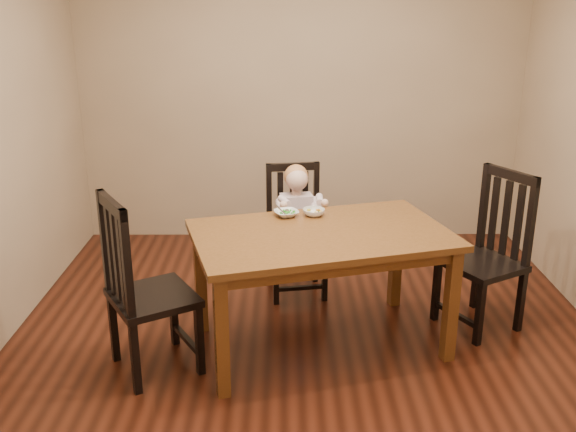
{
  "coord_description": "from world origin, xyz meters",
  "views": [
    {
      "loc": [
        -0.15,
        -3.81,
        2.18
      ],
      "look_at": [
        -0.13,
        0.25,
        0.79
      ],
      "focal_mm": 40.0,
      "sensor_mm": 36.0,
      "label": 1
    }
  ],
  "objects_px": {
    "chair_right": "(488,254)",
    "bowl_peas": "(286,213)",
    "chair_left": "(143,290)",
    "chair_child": "(295,233)",
    "bowl_veg": "(314,212)",
    "dining_table": "(321,246)",
    "toddler": "(297,218)"
  },
  "relations": [
    {
      "from": "bowl_veg",
      "to": "chair_right",
      "type": "bearing_deg",
      "value": -1.63
    },
    {
      "from": "chair_left",
      "to": "chair_child",
      "type": "bearing_deg",
      "value": 110.24
    },
    {
      "from": "chair_right",
      "to": "bowl_peas",
      "type": "height_order",
      "value": "chair_right"
    },
    {
      "from": "chair_left",
      "to": "bowl_veg",
      "type": "relative_size",
      "value": 7.66
    },
    {
      "from": "chair_left",
      "to": "chair_right",
      "type": "relative_size",
      "value": 1.03
    },
    {
      "from": "chair_left",
      "to": "chair_right",
      "type": "xyz_separation_m",
      "value": [
        2.22,
        0.58,
        -0.01
      ]
    },
    {
      "from": "chair_left",
      "to": "bowl_peas",
      "type": "height_order",
      "value": "chair_left"
    },
    {
      "from": "chair_child",
      "to": "chair_left",
      "type": "bearing_deg",
      "value": 41.9
    },
    {
      "from": "chair_right",
      "to": "bowl_peas",
      "type": "relative_size",
      "value": 6.9
    },
    {
      "from": "dining_table",
      "to": "bowl_veg",
      "type": "relative_size",
      "value": 12.1
    },
    {
      "from": "dining_table",
      "to": "bowl_veg",
      "type": "distance_m",
      "value": 0.34
    },
    {
      "from": "bowl_peas",
      "to": "chair_child",
      "type": "bearing_deg",
      "value": 82.42
    },
    {
      "from": "bowl_veg",
      "to": "chair_left",
      "type": "bearing_deg",
      "value": -149.16
    },
    {
      "from": "dining_table",
      "to": "chair_right",
      "type": "distance_m",
      "value": 1.2
    },
    {
      "from": "bowl_peas",
      "to": "bowl_veg",
      "type": "height_order",
      "value": "bowl_veg"
    },
    {
      "from": "chair_left",
      "to": "bowl_veg",
      "type": "distance_m",
      "value": 1.24
    },
    {
      "from": "chair_left",
      "to": "toddler",
      "type": "xyz_separation_m",
      "value": [
        0.93,
        1.09,
        0.07
      ]
    },
    {
      "from": "chair_child",
      "to": "bowl_peas",
      "type": "height_order",
      "value": "chair_child"
    },
    {
      "from": "dining_table",
      "to": "bowl_peas",
      "type": "height_order",
      "value": "bowl_peas"
    },
    {
      "from": "dining_table",
      "to": "chair_right",
      "type": "xyz_separation_m",
      "value": [
        1.15,
        0.28,
        -0.17
      ]
    },
    {
      "from": "chair_left",
      "to": "chair_right",
      "type": "height_order",
      "value": "chair_left"
    },
    {
      "from": "chair_child",
      "to": "chair_right",
      "type": "xyz_separation_m",
      "value": [
        1.3,
        -0.55,
        0.05
      ]
    },
    {
      "from": "toddler",
      "to": "bowl_veg",
      "type": "height_order",
      "value": "toddler"
    },
    {
      "from": "dining_table",
      "to": "bowl_veg",
      "type": "height_order",
      "value": "bowl_veg"
    },
    {
      "from": "chair_left",
      "to": "bowl_veg",
      "type": "xyz_separation_m",
      "value": [
        1.03,
        0.62,
        0.27
      ]
    },
    {
      "from": "dining_table",
      "to": "toddler",
      "type": "relative_size",
      "value": 3.32
    },
    {
      "from": "chair_child",
      "to": "chair_left",
      "type": "relative_size",
      "value": 0.88
    },
    {
      "from": "dining_table",
      "to": "chair_left",
      "type": "height_order",
      "value": "chair_left"
    },
    {
      "from": "toddler",
      "to": "chair_left",
      "type": "bearing_deg",
      "value": 40.4
    },
    {
      "from": "chair_child",
      "to": "toddler",
      "type": "distance_m",
      "value": 0.15
    },
    {
      "from": "bowl_peas",
      "to": "bowl_veg",
      "type": "relative_size",
      "value": 1.08
    },
    {
      "from": "dining_table",
      "to": "chair_child",
      "type": "height_order",
      "value": "chair_child"
    }
  ]
}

